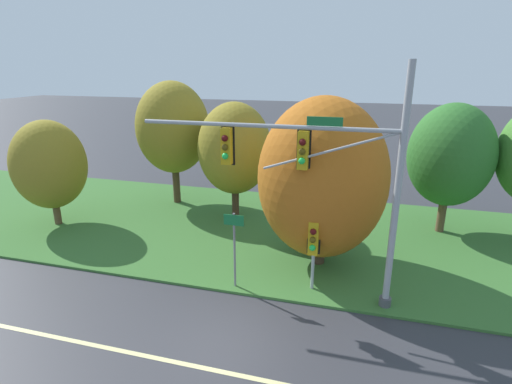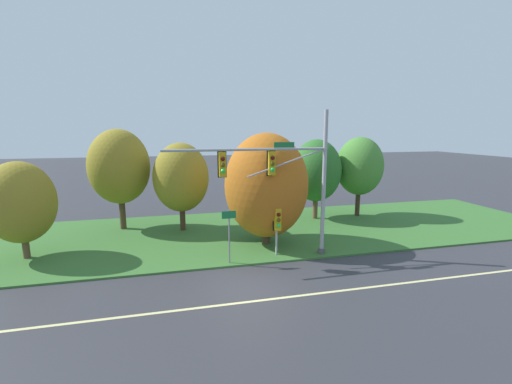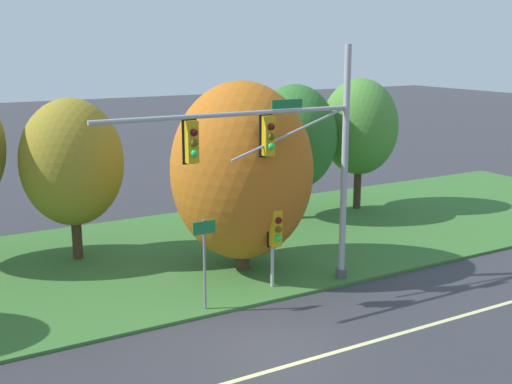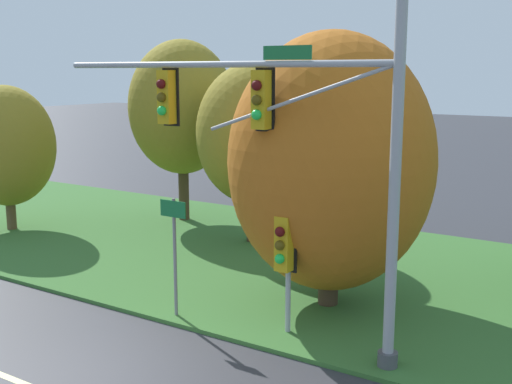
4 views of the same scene
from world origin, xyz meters
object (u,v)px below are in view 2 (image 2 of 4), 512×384
traffic_signal_mast (284,174)px  tree_behind_signpost (181,178)px  tree_left_of_mast (119,167)px  tree_mid_verge (266,186)px  tree_right_far (360,166)px  pedestrian_signal_near_kerb (278,222)px  route_sign_post (229,230)px  tree_nearest_road (20,203)px  tree_tall_centre (316,171)px

traffic_signal_mast → tree_behind_signpost: (-5.15, 6.53, -0.91)m
tree_behind_signpost → tree_left_of_mast: bearing=161.7°
tree_mid_verge → tree_right_far: (9.01, 4.83, 0.43)m
pedestrian_signal_near_kerb → route_sign_post: route_sign_post is taller
tree_mid_verge → route_sign_post: bearing=-135.5°
tree_nearest_road → tree_mid_verge: 13.37m
tree_nearest_road → tree_left_of_mast: size_ratio=0.76×
tree_tall_centre → pedestrian_signal_near_kerb: bearing=-126.8°
tree_mid_verge → tree_right_far: 10.24m
tree_left_of_mast → tree_mid_verge: (8.98, -5.37, -0.79)m
tree_nearest_road → tree_left_of_mast: tree_left_of_mast is taller
tree_nearest_road → tree_right_far: size_ratio=0.83×
pedestrian_signal_near_kerb → tree_mid_verge: size_ratio=0.41×
traffic_signal_mast → tree_tall_centre: traffic_signal_mast is taller
traffic_signal_mast → tree_left_of_mast: (-9.23, 7.88, -0.22)m
tree_mid_verge → tree_right_far: bearing=28.2°
route_sign_post → tree_nearest_road: size_ratio=0.54×
route_sign_post → tree_nearest_road: 11.21m
route_sign_post → tree_left_of_mast: 10.50m
tree_right_far → tree_left_of_mast: bearing=178.3°
pedestrian_signal_near_kerb → tree_nearest_road: bearing=167.8°
tree_nearest_road → tree_left_of_mast: bearing=47.1°
tree_behind_signpost → tree_right_far: 13.94m
tree_mid_verge → tree_behind_signpost: bearing=140.6°
traffic_signal_mast → route_sign_post: bearing=-177.0°
tree_behind_signpost → route_sign_post: bearing=-71.9°
tree_nearest_road → tree_right_far: (22.36, 4.17, 0.93)m
tree_nearest_road → pedestrian_signal_near_kerb: bearing=-12.2°
tree_left_of_mast → tree_mid_verge: tree_left_of_mast is taller
route_sign_post → tree_left_of_mast: tree_left_of_mast is taller
tree_mid_verge → tree_right_far: size_ratio=1.06×
traffic_signal_mast → tree_left_of_mast: traffic_signal_mast is taller
pedestrian_signal_near_kerb → route_sign_post: (-2.74, -0.43, -0.14)m
tree_left_of_mast → tree_mid_verge: bearing=-30.9°
route_sign_post → tree_right_far: size_ratio=0.45×
pedestrian_signal_near_kerb → tree_nearest_road: (-13.38, 2.90, 1.14)m
tree_tall_centre → route_sign_post: bearing=-137.0°
route_sign_post → tree_right_far: tree_right_far is taller
tree_right_far → route_sign_post: bearing=-147.4°
tree_behind_signpost → tree_mid_verge: bearing=-39.4°
pedestrian_signal_near_kerb → tree_tall_centre: 9.02m
pedestrian_signal_near_kerb → tree_nearest_road: size_ratio=0.52×
pedestrian_signal_near_kerb → traffic_signal_mast: bearing=-49.8°
route_sign_post → tree_behind_signpost: bearing=108.1°
traffic_signal_mast → tree_right_far: (8.76, 7.34, -0.58)m
pedestrian_signal_near_kerb → tree_mid_verge: 2.77m
traffic_signal_mast → tree_tall_centre: bearing=55.4°
pedestrian_signal_near_kerb → tree_right_far: bearing=38.2°
tree_nearest_road → tree_tall_centre: tree_tall_centre is taller
tree_left_of_mast → tree_right_far: bearing=-1.7°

